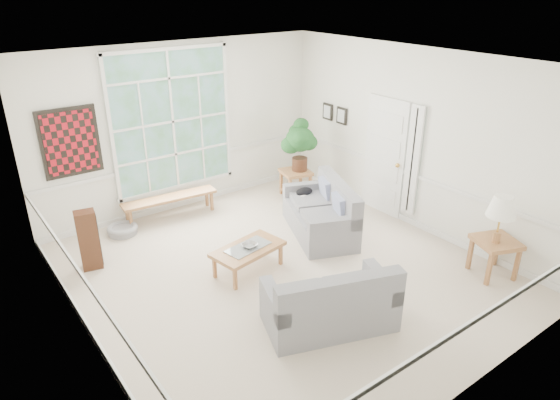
% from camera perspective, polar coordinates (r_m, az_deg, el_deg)
% --- Properties ---
extents(floor, '(5.50, 6.00, 0.01)m').
position_cam_1_polar(floor, '(7.44, 0.30, -8.14)').
color(floor, beige).
rests_on(floor, ground).
extents(ceiling, '(5.50, 6.00, 0.02)m').
position_cam_1_polar(ceiling, '(6.36, 0.37, 15.40)').
color(ceiling, white).
rests_on(ceiling, ground).
extents(wall_back, '(5.50, 0.02, 3.00)m').
position_cam_1_polar(wall_back, '(9.20, -11.08, 8.15)').
color(wall_back, white).
rests_on(wall_back, ground).
extents(wall_front, '(5.50, 0.02, 3.00)m').
position_cam_1_polar(wall_front, '(4.95, 21.91, -7.72)').
color(wall_front, white).
rests_on(wall_front, ground).
extents(wall_left, '(0.02, 6.00, 3.00)m').
position_cam_1_polar(wall_left, '(5.69, -22.44, -3.54)').
color(wall_left, white).
rests_on(wall_left, ground).
extents(wall_right, '(0.02, 6.00, 3.00)m').
position_cam_1_polar(wall_right, '(8.60, 15.24, 6.62)').
color(wall_right, white).
rests_on(wall_right, ground).
extents(window_back, '(2.30, 0.08, 2.40)m').
position_cam_1_polar(window_back, '(9.05, -12.19, 8.77)').
color(window_back, white).
rests_on(window_back, wall_back).
extents(entry_door, '(0.08, 0.90, 2.10)m').
position_cam_1_polar(entry_door, '(9.07, 11.85, 4.86)').
color(entry_door, white).
rests_on(entry_door, floor).
extents(door_sidelight, '(0.08, 0.26, 1.90)m').
position_cam_1_polar(door_sidelight, '(8.66, 14.97, 4.33)').
color(door_sidelight, white).
rests_on(door_sidelight, wall_right).
extents(wall_art, '(0.90, 0.06, 1.10)m').
position_cam_1_polar(wall_art, '(8.51, -22.84, 6.09)').
color(wall_art, '#5F0E14').
rests_on(wall_art, wall_back).
extents(wall_frame_near, '(0.04, 0.26, 0.32)m').
position_cam_1_polar(wall_frame_near, '(9.69, 7.03, 9.52)').
color(wall_frame_near, black).
rests_on(wall_frame_near, wall_right).
extents(wall_frame_far, '(0.04, 0.26, 0.32)m').
position_cam_1_polar(wall_frame_far, '(9.97, 5.43, 10.01)').
color(wall_frame_far, black).
rests_on(wall_frame_far, wall_right).
extents(loveseat_right, '(1.42, 1.85, 0.89)m').
position_cam_1_polar(loveseat_right, '(8.30, 4.56, -1.04)').
color(loveseat_right, gray).
rests_on(loveseat_right, floor).
extents(loveseat_front, '(1.75, 1.29, 0.85)m').
position_cam_1_polar(loveseat_front, '(6.21, 5.70, -10.79)').
color(loveseat_front, gray).
rests_on(loveseat_front, floor).
extents(coffee_table, '(1.13, 0.75, 0.39)m').
position_cam_1_polar(coffee_table, '(7.36, -3.65, -6.75)').
color(coffee_table, '#A36B3F').
rests_on(coffee_table, floor).
extents(pewter_bowl, '(0.32, 0.32, 0.07)m').
position_cam_1_polar(pewter_bowl, '(7.25, -3.51, -5.17)').
color(pewter_bowl, gray).
rests_on(pewter_bowl, coffee_table).
extents(window_bench, '(1.71, 0.48, 0.39)m').
position_cam_1_polar(window_bench, '(9.15, -12.40, -0.79)').
color(window_bench, '#A36B3F').
rests_on(window_bench, floor).
extents(end_table, '(0.64, 0.64, 0.53)m').
position_cam_1_polar(end_table, '(9.78, 1.78, 1.91)').
color(end_table, '#A36B3F').
rests_on(end_table, floor).
extents(houseplant, '(0.77, 0.77, 1.01)m').
position_cam_1_polar(houseplant, '(9.55, 2.30, 6.28)').
color(houseplant, '#1D5122').
rests_on(houseplant, end_table).
extents(side_table, '(0.73, 0.73, 0.57)m').
position_cam_1_polar(side_table, '(7.84, 23.20, -6.03)').
color(side_table, '#A36B3F').
rests_on(side_table, floor).
extents(table_lamp, '(0.44, 0.44, 0.70)m').
position_cam_1_polar(table_lamp, '(7.50, 23.82, -2.06)').
color(table_lamp, white).
rests_on(table_lamp, side_table).
extents(pet_bed, '(0.64, 0.64, 0.15)m').
position_cam_1_polar(pet_bed, '(8.82, -17.55, -3.26)').
color(pet_bed, gray).
rests_on(pet_bed, floor).
extents(floor_speaker, '(0.32, 0.28, 0.92)m').
position_cam_1_polar(floor_speaker, '(7.81, -21.04, -4.30)').
color(floor_speaker, '#3F2213').
rests_on(floor_speaker, floor).
extents(cat, '(0.40, 0.37, 0.15)m').
position_cam_1_polar(cat, '(8.74, 2.79, 0.98)').
color(cat, black).
rests_on(cat, loveseat_right).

